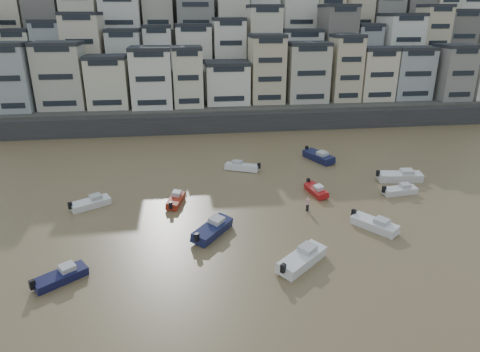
{
  "coord_description": "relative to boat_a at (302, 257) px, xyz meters",
  "views": [
    {
      "loc": [
        2.02,
        -15.73,
        21.69
      ],
      "look_at": [
        8.27,
        30.0,
        4.0
      ],
      "focal_mm": 32.0,
      "sensor_mm": 36.0,
      "label": 1
    }
  ],
  "objects": [
    {
      "name": "harbor_wall",
      "position": [
        -2.2,
        48.1,
        0.89
      ],
      "size": [
        140.0,
        3.0,
        3.5
      ],
      "primitive_type": "cube",
      "color": "#38383A",
      "rests_on": "ground"
    },
    {
      "name": "hillside",
      "position": [
        2.54,
        87.94,
        12.15
      ],
      "size": [
        141.04,
        66.0,
        50.0
      ],
      "color": "#4C4C47",
      "rests_on": "ground"
    },
    {
      "name": "boat_a",
      "position": [
        0.0,
        0.0,
        0.0
      ],
      "size": [
        6.07,
        5.68,
        1.71
      ],
      "primitive_type": null,
      "rotation": [
        0.0,
        0.0,
        0.72
      ],
      "color": "white",
      "rests_on": "ground"
    },
    {
      "name": "boat_b",
      "position": [
        9.56,
        5.72,
        -0.1
      ],
      "size": [
        4.67,
        5.56,
        1.51
      ],
      "primitive_type": null,
      "rotation": [
        0.0,
        0.0,
        -0.96
      ],
      "color": "silver",
      "rests_on": "ground"
    },
    {
      "name": "boat_c",
      "position": [
        -7.68,
        6.78,
        -0.03
      ],
      "size": [
        5.19,
        6.04,
        1.65
      ],
      "primitive_type": null,
      "rotation": [
        0.0,
        0.0,
        0.93
      ],
      "color": "#161B46",
      "rests_on": "ground"
    },
    {
      "name": "boat_d",
      "position": [
        16.81,
        14.3,
        -0.19
      ],
      "size": [
        5.01,
        2.11,
        1.33
      ],
      "primitive_type": null,
      "rotation": [
        0.0,
        0.0,
        0.11
      ],
      "color": "silver",
      "rests_on": "ground"
    },
    {
      "name": "boat_e",
      "position": [
        6.22,
        15.75,
        -0.21
      ],
      "size": [
        2.35,
        4.92,
        1.29
      ],
      "primitive_type": null,
      "rotation": [
        0.0,
        0.0,
        -1.4
      ],
      "color": "#AC1516",
      "rests_on": "ground"
    },
    {
      "name": "boat_f",
      "position": [
        -11.52,
        15.16,
        -0.21
      ],
      "size": [
        2.63,
        4.97,
        1.29
      ],
      "primitive_type": null,
      "rotation": [
        0.0,
        0.0,
        1.33
      ],
      "color": "#A12413",
      "rests_on": "ground"
    },
    {
      "name": "boat_g",
      "position": [
        18.99,
        18.62,
        0.03
      ],
      "size": [
        6.71,
        2.91,
        1.77
      ],
      "primitive_type": null,
      "rotation": [
        0.0,
        0.0,
        -0.12
      ],
      "color": "silver",
      "rests_on": "ground"
    },
    {
      "name": "boat_h",
      "position": [
        -1.9,
        25.79,
        -0.12
      ],
      "size": [
        5.68,
        3.71,
        1.48
      ],
      "primitive_type": null,
      "rotation": [
        0.0,
        0.0,
        2.75
      ],
      "color": "silver",
      "rests_on": "ground"
    },
    {
      "name": "boat_i",
      "position": [
        10.58,
        28.54,
        0.02
      ],
      "size": [
        4.32,
        6.71,
        1.74
      ],
      "primitive_type": null,
      "rotation": [
        0.0,
        0.0,
        -1.19
      ],
      "color": "#14183F",
      "rests_on": "ground"
    },
    {
      "name": "boat_j",
      "position": [
        -21.21,
        0.22,
        -0.19
      ],
      "size": [
        4.84,
        4.26,
        1.33
      ],
      "primitive_type": null,
      "rotation": [
        0.0,
        0.0,
        0.66
      ],
      "color": "#151741",
      "rests_on": "ground"
    },
    {
      "name": "boat_k",
      "position": [
        -21.51,
        15.5,
        -0.17
      ],
      "size": [
        5.12,
        4.02,
        1.36
      ],
      "primitive_type": null,
      "rotation": [
        0.0,
        0.0,
        0.55
      ],
      "color": "white",
      "rests_on": "ground"
    },
    {
      "name": "person_pink",
      "position": [
        3.75,
        11.12,
        0.01
      ],
      "size": [
        0.44,
        0.44,
        1.74
      ],
      "primitive_type": null,
      "color": "#CF9298",
      "rests_on": "ground"
    }
  ]
}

